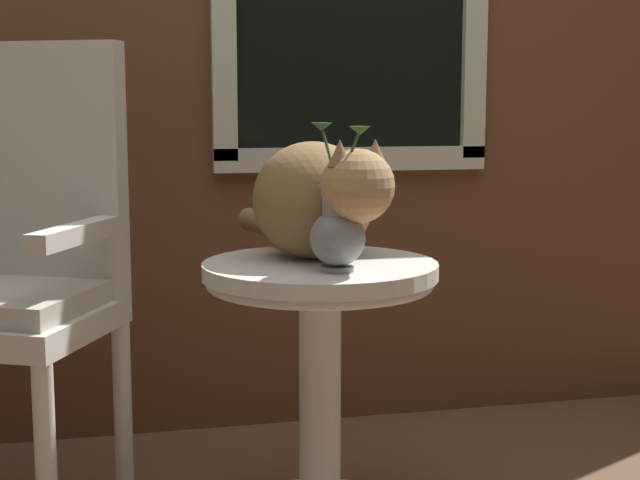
{
  "coord_description": "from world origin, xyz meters",
  "views": [
    {
      "loc": [
        -0.36,
        -1.85,
        0.97
      ],
      "look_at": [
        0.1,
        0.15,
        0.67
      ],
      "focal_mm": 52.5,
      "sensor_mm": 36.0,
      "label": 1
    }
  ],
  "objects_px": {
    "wicker_side_table": "(320,350)",
    "wicker_chair": "(13,260)",
    "cat": "(318,199)",
    "pewter_vase_with_ivy": "(338,228)"
  },
  "relations": [
    {
      "from": "wicker_side_table",
      "to": "pewter_vase_with_ivy",
      "type": "height_order",
      "value": "pewter_vase_with_ivy"
    },
    {
      "from": "wicker_chair",
      "to": "cat",
      "type": "relative_size",
      "value": 1.84
    },
    {
      "from": "wicker_side_table",
      "to": "cat",
      "type": "bearing_deg",
      "value": 85.34
    },
    {
      "from": "wicker_chair",
      "to": "cat",
      "type": "height_order",
      "value": "wicker_chair"
    },
    {
      "from": "wicker_chair",
      "to": "cat",
      "type": "xyz_separation_m",
      "value": [
        0.68,
        -0.19,
        0.15
      ]
    },
    {
      "from": "wicker_side_table",
      "to": "wicker_chair",
      "type": "distance_m",
      "value": 0.74
    },
    {
      "from": "wicker_chair",
      "to": "wicker_side_table",
      "type": "bearing_deg",
      "value": -18.81
    },
    {
      "from": "wicker_side_table",
      "to": "cat",
      "type": "relative_size",
      "value": 1.03
    },
    {
      "from": "wicker_side_table",
      "to": "wicker_chair",
      "type": "height_order",
      "value": "wicker_chair"
    },
    {
      "from": "cat",
      "to": "pewter_vase_with_ivy",
      "type": "distance_m",
      "value": 0.17
    }
  ]
}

